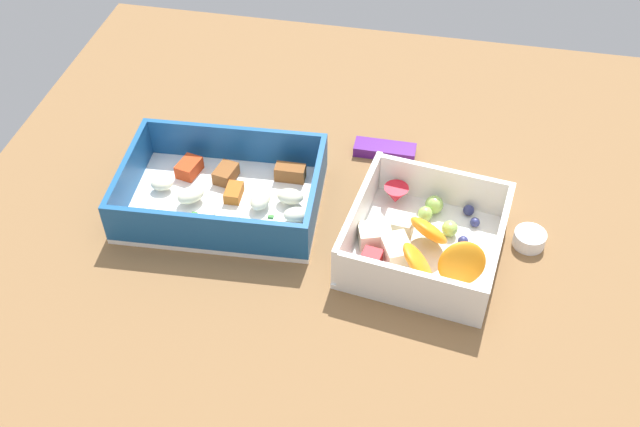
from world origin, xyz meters
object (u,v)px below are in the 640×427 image
Objects in this scene: pasta_container at (224,194)px; fruit_bowl at (422,240)px; candy_bar at (385,150)px; paper_cup_liner at (529,239)px.

pasta_container is 1.26× the size of fruit_bowl.
pasta_container is 21.49cm from fruit_bowl.
candy_bar is (-5.65, 14.60, -1.25)cm from fruit_bowl.
paper_cup_liner is at bearing 17.56° from fruit_bowl.
paper_cup_liner is at bearing -34.80° from candy_bar.
fruit_bowl is 2.43× the size of candy_bar.
pasta_container is 19.51cm from candy_bar.
pasta_container is at bearing 172.07° from fruit_bowl.
fruit_bowl is at bearing -11.53° from pasta_container.
pasta_container reaches higher than candy_bar.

